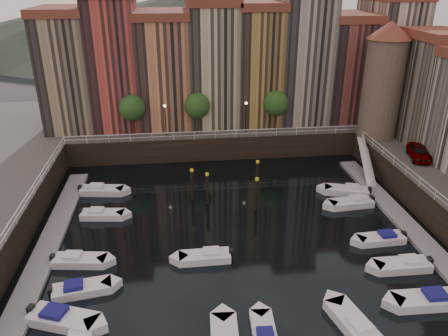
{
  "coord_description": "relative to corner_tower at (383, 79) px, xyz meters",
  "views": [
    {
      "loc": [
        -4.84,
        -34.57,
        21.57
      ],
      "look_at": [
        -0.31,
        4.0,
        4.29
      ],
      "focal_mm": 35.0,
      "sensor_mm": 36.0,
      "label": 1
    }
  ],
  "objects": [
    {
      "name": "ground",
      "position": [
        -20.0,
        -14.5,
        -10.19
      ],
      "size": [
        200.0,
        200.0,
        0.0
      ],
      "primitive_type": "plane",
      "color": "black",
      "rests_on": "ground"
    },
    {
      "name": "quay_far",
      "position": [
        -20.0,
        11.5,
        -8.69
      ],
      "size": [
        80.0,
        20.0,
        3.0
      ],
      "primitive_type": "cube",
      "color": "black",
      "rests_on": "ground"
    },
    {
      "name": "dock_left",
      "position": [
        -36.2,
        -15.5,
        -10.02
      ],
      "size": [
        2.0,
        28.0,
        0.35
      ],
      "primitive_type": "cube",
      "color": "gray",
      "rests_on": "ground"
    },
    {
      "name": "dock_right",
      "position": [
        -3.8,
        -15.5,
        -10.02
      ],
      "size": [
        2.0,
        28.0,
        0.35
      ],
      "primitive_type": "cube",
      "color": "gray",
      "rests_on": "ground"
    },
    {
      "name": "mountains",
      "position": [
        -18.28,
        95.5,
        -2.28
      ],
      "size": [
        145.0,
        100.0,
        18.0
      ],
      "color": "#2D382D",
      "rests_on": "ground"
    },
    {
      "name": "far_terrace",
      "position": [
        -16.69,
        9.0,
        0.76
      ],
      "size": [
        48.7,
        10.3,
        17.5
      ],
      "color": "#998261",
      "rests_on": "quay_far"
    },
    {
      "name": "corner_tower",
      "position": [
        0.0,
        0.0,
        0.0
      ],
      "size": [
        5.2,
        5.2,
        13.8
      ],
      "color": "#6B5B4C",
      "rests_on": "quay_right"
    },
    {
      "name": "promenade_trees",
      "position": [
        -21.33,
        3.7,
        -3.61
      ],
      "size": [
        21.2,
        3.2,
        5.2
      ],
      "color": "black",
      "rests_on": "quay_far"
    },
    {
      "name": "street_lamps",
      "position": [
        -21.0,
        2.7,
        -4.3
      ],
      "size": [
        10.36,
        0.36,
        4.18
      ],
      "color": "black",
      "rests_on": "quay_far"
    },
    {
      "name": "railings",
      "position": [
        -20.0,
        -9.62,
        -6.41
      ],
      "size": [
        36.08,
        34.04,
        0.52
      ],
      "color": "white",
      "rests_on": "ground"
    },
    {
      "name": "gangway",
      "position": [
        -2.9,
        -4.5,
        -8.28
      ],
      "size": [
        2.78,
        8.32,
        3.73
      ],
      "color": "white",
      "rests_on": "ground"
    },
    {
      "name": "mooring_pilings",
      "position": [
        -19.7,
        -9.23,
        -8.54
      ],
      "size": [
        7.42,
        4.58,
        3.78
      ],
      "color": "black",
      "rests_on": "ground"
    },
    {
      "name": "boat_left_0",
      "position": [
        -33.02,
        -25.3,
        -9.8
      ],
      "size": [
        5.13,
        3.41,
        1.16
      ],
      "rotation": [
        0.0,
        0.0,
        -0.37
      ],
      "color": "silver",
      "rests_on": "ground"
    },
    {
      "name": "boat_left_1",
      "position": [
        -32.34,
        -22.27,
        -9.85
      ],
      "size": [
        4.58,
        2.28,
        1.03
      ],
      "rotation": [
        0.0,
        0.0,
        0.16
      ],
      "color": "silver",
      "rests_on": "ground"
    },
    {
      "name": "boat_left_2",
      "position": [
        -33.14,
        -18.63,
        -9.85
      ],
      "size": [
        4.6,
        2.19,
        1.03
      ],
      "rotation": [
        0.0,
        0.0,
        -0.14
      ],
      "color": "silver",
      "rests_on": "ground"
    },
    {
      "name": "boat_left_3",
      "position": [
        -32.33,
        -11.25,
        -9.86
      ],
      "size": [
        4.43,
        2.06,
        1.0
      ],
      "rotation": [
        0.0,
        0.0,
        -0.12
      ],
      "color": "silver",
      "rests_on": "ground"
    },
    {
      "name": "boat_left_4",
      "position": [
        -33.08,
        -6.06,
        -9.82
      ],
      "size": [
        4.87,
        2.3,
        1.1
      ],
      "rotation": [
        0.0,
        0.0,
        -0.13
      ],
      "color": "silver",
      "rests_on": "ground"
    },
    {
      "name": "boat_right_0",
      "position": [
        -7.63,
        -26.43,
        -9.81
      ],
      "size": [
        5.01,
        1.93,
        1.15
      ],
      "rotation": [
        0.0,
        0.0,
        3.12
      ],
      "color": "silver",
      "rests_on": "ground"
    },
    {
      "name": "boat_right_1",
      "position": [
        -7.3,
        -22.33,
        -9.83
      ],
      "size": [
        4.69,
        1.74,
        1.08
      ],
      "rotation": [
        0.0,
        0.0,
        3.13
      ],
      "color": "silver",
      "rests_on": "ground"
    },
    {
      "name": "boat_right_2",
      "position": [
        -7.28,
        -18.45,
        -9.86
      ],
      "size": [
        4.4,
        1.77,
        1.0
      ],
      "rotation": [
        0.0,
        0.0,
        3.19
      ],
      "color": "silver",
      "rests_on": "ground"
    },
    {
      "name": "boat_right_3",
      "position": [
        -7.41,
        -11.88,
        -9.83
      ],
      "size": [
        4.76,
        2.07,
        1.08
      ],
      "rotation": [
        0.0,
        0.0,
        3.23
      ],
      "color": "silver",
      "rests_on": "ground"
    },
    {
      "name": "boat_right_4",
      "position": [
        -6.85,
        -9.23,
        -9.82
      ],
      "size": [
        4.96,
        3.04,
        1.11
      ],
      "rotation": [
        0.0,
        0.0,
        2.84
      ],
      "color": "silver",
      "rests_on": "ground"
    },
    {
      "name": "boat_near_2",
      "position": [
        -19.78,
        -28.23,
        -9.87
      ],
      "size": [
        1.76,
        4.25,
        0.97
      ],
      "rotation": [
        0.0,
        0.0,
        1.51
      ],
      "color": "silver",
      "rests_on": "ground"
    },
    {
      "name": "boat_near_3",
      "position": [
        -13.69,
        -28.12,
        -9.81
      ],
      "size": [
        2.82,
        5.06,
        1.13
      ],
      "rotation": [
        0.0,
        0.0,
        1.8
      ],
      "color": "silver",
      "rests_on": "ground"
    },
    {
      "name": "car_a",
      "position": [
        1.37,
        -7.77,
        -6.41
      ],
      "size": [
        3.02,
        4.95,
        1.57
      ],
      "primitive_type": "imported",
      "rotation": [
        0.0,
        0.0,
        -0.27
      ],
      "color": "gray",
      "rests_on": "quay_right"
    },
    {
      "name": "car_b",
      "position": [
        1.83,
        -7.37,
        -6.52
      ],
      "size": [
        2.44,
        4.32,
        1.35
      ],
      "primitive_type": "imported",
      "rotation": [
        0.0,
        0.0,
        -0.26
      ],
      "color": "gray",
      "rests_on": "quay_right"
    },
    {
      "name": "boat_extra_34",
      "position": [
        -22.84,
        -19.33,
        -9.85
      ],
      "size": [
        4.47,
        1.67,
        1.03
      ],
      "rotation": [
        0.0,
        0.0,
        3.15
      ],
      "color": "silver",
      "rests_on": "ground"
    }
  ]
}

